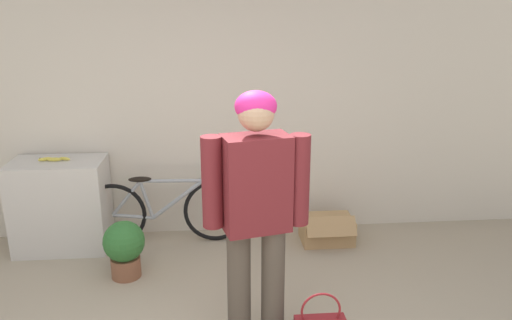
{
  "coord_description": "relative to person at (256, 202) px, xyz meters",
  "views": [
    {
      "loc": [
        0.07,
        -2.21,
        2.25
      ],
      "look_at": [
        0.33,
        0.8,
        1.33
      ],
      "focal_mm": 35.0,
      "sensor_mm": 36.0,
      "label": 1
    }
  ],
  "objects": [
    {
      "name": "banana",
      "position": [
        -1.76,
        1.59,
        -0.14
      ],
      "size": [
        0.31,
        0.08,
        0.04
      ],
      "color": "#EAD64C",
      "rests_on": "side_shelf"
    },
    {
      "name": "person",
      "position": [
        0.0,
        0.0,
        0.0
      ],
      "size": [
        0.7,
        0.34,
        1.77
      ],
      "rotation": [
        0.0,
        0.0,
        0.23
      ],
      "color": "#4C4238",
      "rests_on": "ground_plane"
    },
    {
      "name": "potted_plant",
      "position": [
        -1.06,
        0.96,
        -0.76
      ],
      "size": [
        0.36,
        0.36,
        0.51
      ],
      "color": "brown",
      "rests_on": "ground_plane"
    },
    {
      "name": "side_shelf",
      "position": [
        -1.74,
        1.58,
        -0.6
      ],
      "size": [
        0.86,
        0.52,
        0.88
      ],
      "color": "beige",
      "rests_on": "ground_plane"
    },
    {
      "name": "bicycle",
      "position": [
        -0.77,
        1.59,
        -0.69
      ],
      "size": [
        1.65,
        0.46,
        0.72
      ],
      "rotation": [
        0.0,
        0.0,
        0.03
      ],
      "color": "black",
      "rests_on": "ground_plane"
    },
    {
      "name": "wall_back",
      "position": [
        -0.33,
        1.89,
        0.26
      ],
      "size": [
        8.0,
        0.07,
        2.6
      ],
      "color": "beige",
      "rests_on": "ground_plane"
    },
    {
      "name": "cardboard_box",
      "position": [
        0.84,
        1.49,
        -0.91
      ],
      "size": [
        0.51,
        0.44,
        0.32
      ],
      "color": "tan",
      "rests_on": "ground_plane"
    }
  ]
}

